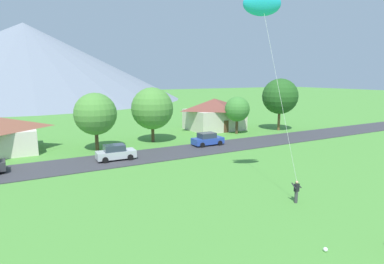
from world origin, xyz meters
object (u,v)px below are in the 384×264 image
house_leftmost (214,114)px  tree_center (152,108)px  tree_near_left (95,114)px  kite_flyer_with_kite (263,7)px  tree_left_of_center (280,96)px  parked_car_blue_mid_west (207,139)px  soccer_ball (325,249)px  parked_car_silver_west_end (116,153)px  tree_right_of_center (237,109)px

house_leftmost → tree_center: 14.25m
tree_near_left → tree_center: (8.05, 1.45, 0.15)m
house_leftmost → kite_flyer_with_kite: 32.00m
tree_left_of_center → tree_near_left: bearing=-179.7°
kite_flyer_with_kite → parked_car_blue_mid_west: bearing=71.8°
house_leftmost → tree_left_of_center: 11.45m
kite_flyer_with_kite → soccer_ball: 16.68m
parked_car_silver_west_end → kite_flyer_with_kite: 21.18m
tree_center → tree_right_of_center: tree_center is taller
parked_car_blue_mid_west → house_leftmost: bearing=53.5°
soccer_ball → house_leftmost: bearing=66.0°
tree_center → tree_near_left: bearing=-169.8°
tree_right_of_center → parked_car_silver_west_end: tree_right_of_center is taller
parked_car_silver_west_end → tree_left_of_center: bearing=11.4°
tree_right_of_center → kite_flyer_with_kite: (-14.22, -21.69, 10.16)m
tree_left_of_center → tree_right_of_center: (-8.26, 0.85, -1.84)m
tree_left_of_center → parked_car_silver_west_end: 30.87m
house_leftmost → tree_near_left: tree_near_left is taller
tree_center → kite_flyer_with_kite: kite_flyer_with_kite is taller
kite_flyer_with_kite → parked_car_silver_west_end: bearing=116.5°
house_leftmost → kite_flyer_with_kite: kite_flyer_with_kite is taller
tree_left_of_center → parked_car_blue_mid_west: tree_left_of_center is taller
parked_car_silver_west_end → tree_right_of_center: bearing=17.7°
parked_car_blue_mid_west → kite_flyer_with_kite: kite_flyer_with_kite is taller
house_leftmost → parked_car_silver_west_end: 23.95m
house_leftmost → tree_right_of_center: (1.01, -5.17, 1.17)m
house_leftmost → tree_near_left: 22.30m
tree_left_of_center → parked_car_blue_mid_west: (-17.13, -4.59, -4.93)m
parked_car_blue_mid_west → soccer_ball: size_ratio=17.56×
tree_left_of_center → tree_right_of_center: size_ratio=1.47×
tree_right_of_center → soccer_ball: bearing=-119.0°
house_leftmost → parked_car_silver_west_end: house_leftmost is taller
tree_left_of_center → tree_right_of_center: 8.50m
tree_near_left → kite_flyer_with_kite: size_ratio=0.47×
tree_center → soccer_ball: size_ratio=31.88×
parked_car_blue_mid_west → soccer_ball: (-7.95, -24.96, -0.75)m
tree_center → tree_right_of_center: size_ratio=1.28×
tree_center → parked_car_silver_west_end: bearing=-134.9°
parked_car_silver_west_end → soccer_ball: size_ratio=17.80×
house_leftmost → parked_car_blue_mid_west: (-7.86, -10.61, -1.92)m
kite_flyer_with_kite → tree_near_left: bearing=111.5°
kite_flyer_with_kite → soccer_ball: bearing=-106.6°
house_leftmost → tree_center: (-13.30, -4.75, 1.94)m
kite_flyer_with_kite → tree_right_of_center: bearing=56.7°
tree_center → soccer_ball: tree_center is taller
soccer_ball → parked_car_blue_mid_west: bearing=72.3°
parked_car_silver_west_end → kite_flyer_with_kite: (7.38, -14.79, 13.24)m
tree_left_of_center → soccer_ball: bearing=-130.3°
tree_right_of_center → kite_flyer_with_kite: kite_flyer_with_kite is taller
parked_car_blue_mid_west → tree_right_of_center: bearing=31.5°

